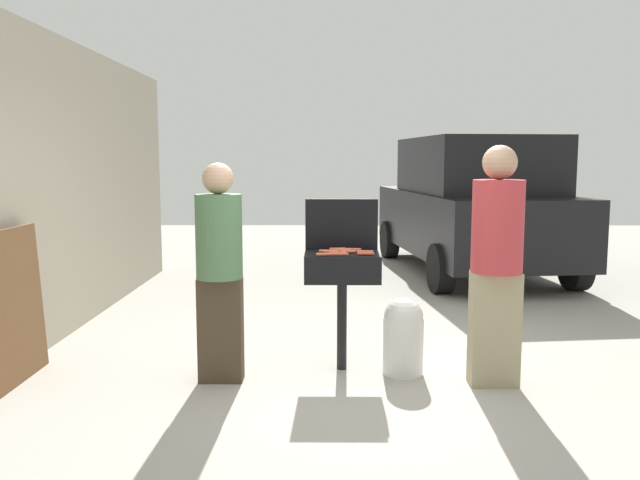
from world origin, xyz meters
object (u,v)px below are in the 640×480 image
object	(u,v)px
hot_dog_2	(340,254)
person_right	(497,257)
hot_dog_0	(353,250)
hot_dog_10	(338,249)
leaning_board	(14,306)
hot_dog_1	(348,252)
parked_minivan	(472,205)
hot_dog_5	(324,254)
hot_dog_4	(366,254)
person_left	(220,264)
hot_dog_8	(331,252)
hot_dog_9	(342,250)
propane_tank	(403,335)
hot_dog_7	(365,252)
hot_dog_3	(338,253)
hot_dog_6	(327,251)
bbq_grill	(342,271)

from	to	relation	value
hot_dog_2	person_right	size ratio (longest dim) A/B	0.07
hot_dog_0	hot_dog_10	size ratio (longest dim) A/B	1.00
leaning_board	hot_dog_1	bearing A→B (deg)	6.99
parked_minivan	leaning_board	size ratio (longest dim) A/B	3.87
parked_minivan	hot_dog_5	bearing A→B (deg)	58.56
hot_dog_4	leaning_board	world-z (taller)	leaning_board
hot_dog_2	person_left	bearing A→B (deg)	-172.11
hot_dog_8	hot_dog_9	size ratio (longest dim) A/B	1.00
parked_minivan	hot_dog_4	bearing A→B (deg)	61.70
propane_tank	hot_dog_2	bearing A→B (deg)	-175.84
leaning_board	hot_dog_10	bearing A→B (deg)	10.47
hot_dog_7	person_left	xyz separation A→B (m)	(-1.12, -0.26, -0.06)
person_right	hot_dog_7	bearing A→B (deg)	-19.29
hot_dog_5	hot_dog_7	distance (m)	0.35
hot_dog_0	leaning_board	distance (m)	2.66
hot_dog_5	person_right	distance (m)	1.30
hot_dog_8	hot_dog_1	bearing A→B (deg)	3.92
hot_dog_2	hot_dog_0	bearing A→B (deg)	66.90
hot_dog_5	hot_dog_8	size ratio (longest dim) A/B	1.00
hot_dog_2	hot_dog_3	world-z (taller)	same
hot_dog_0	parked_minivan	xyz separation A→B (m)	(1.98, 4.51, 0.06)
parked_minivan	leaning_board	world-z (taller)	parked_minivan
hot_dog_1	leaning_board	world-z (taller)	leaning_board
hot_dog_6	person_right	bearing A→B (deg)	-16.88
hot_dog_4	hot_dog_3	bearing A→B (deg)	171.24
hot_dog_8	hot_dog_6	bearing A→B (deg)	134.43
hot_dog_4	propane_tank	size ratio (longest dim) A/B	0.21
hot_dog_10	leaning_board	world-z (taller)	leaning_board
hot_dog_1	hot_dog_10	world-z (taller)	same
parked_minivan	hot_dog_1	bearing A→B (deg)	59.76
hot_dog_8	hot_dog_9	xyz separation A→B (m)	(0.09, 0.10, 0.00)
hot_dog_5	propane_tank	xyz separation A→B (m)	(0.63, 0.04, -0.65)
hot_dog_6	hot_dog_9	world-z (taller)	same
hot_dog_6	hot_dog_9	xyz separation A→B (m)	(0.12, 0.07, 0.00)
hot_dog_4	hot_dog_9	bearing A→B (deg)	129.70
hot_dog_6	leaning_board	distance (m)	2.44
hot_dog_5	hot_dog_3	bearing A→B (deg)	31.29
hot_dog_7	parked_minivan	xyz separation A→B (m)	(1.89, 4.64, 0.06)
hot_dog_2	hot_dog_10	world-z (taller)	same
hot_dog_1	hot_dog_5	size ratio (longest dim) A/B	1.00
hot_dog_7	person_right	distance (m)	1.02
hot_dog_1	person_right	xyz separation A→B (m)	(1.09, -0.36, 0.01)
propane_tank	hot_dog_5	bearing A→B (deg)	-176.44
hot_dog_3	hot_dog_9	xyz separation A→B (m)	(0.04, 0.18, 0.00)
hot_dog_3	person_left	bearing A→B (deg)	-168.17
hot_dog_1	propane_tank	bearing A→B (deg)	-14.86
hot_dog_4	person_right	world-z (taller)	person_right
bbq_grill	hot_dog_1	xyz separation A→B (m)	(0.05, -0.01, 0.16)
hot_dog_7	hot_dog_10	size ratio (longest dim) A/B	1.00
hot_dog_10	leaning_board	bearing A→B (deg)	-169.53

